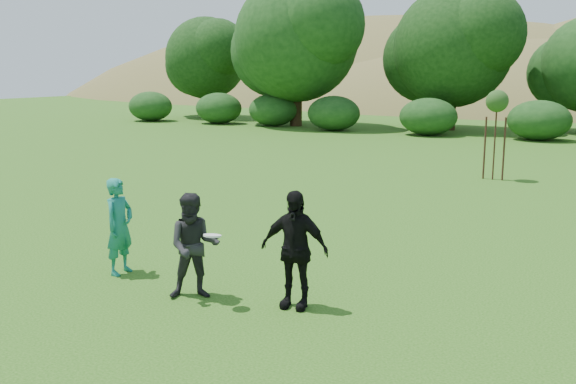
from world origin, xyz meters
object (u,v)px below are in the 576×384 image
at_px(player_grey, 194,246).
at_px(player_black, 294,249).
at_px(sapling, 497,104).
at_px(player_teal, 119,226).

xyz_separation_m(player_grey, player_black, (1.53, 0.41, 0.06)).
relative_size(player_grey, sapling, 0.58).
bearing_deg(player_black, player_grey, -173.41).
relative_size(player_teal, player_black, 0.94).
relative_size(player_teal, player_grey, 1.01).
bearing_deg(player_grey, sapling, 47.63).
bearing_deg(player_grey, player_black, -20.07).
relative_size(player_teal, sapling, 0.59).
bearing_deg(player_teal, player_black, -92.79).
bearing_deg(player_teal, sapling, -19.41).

